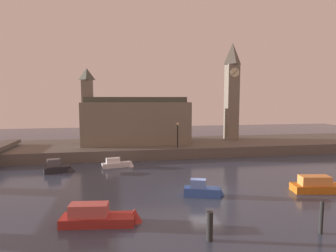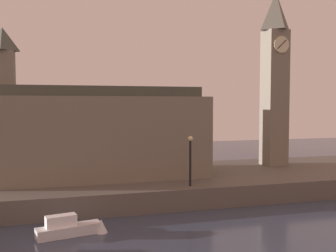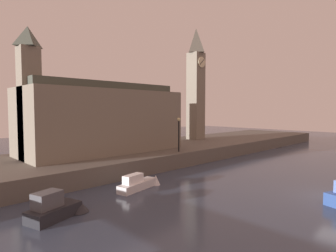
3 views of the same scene
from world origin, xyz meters
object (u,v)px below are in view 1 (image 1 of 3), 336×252
boat_patrol_orange (325,186)px  mooring_post_right (321,217)px  clock_tower (232,90)px  streetlamp (178,132)px  boat_tour_blue (204,190)px  parliament_hall (134,120)px  boat_dinghy_red (105,217)px  mooring_post_left (210,226)px  boat_barge_dark (59,168)px  boat_ferry_white (119,164)px

boat_patrol_orange → mooring_post_right: bearing=-130.3°
clock_tower → streetlamp: (-10.77, -6.78, -6.16)m
boat_tour_blue → boat_patrol_orange: bearing=-3.2°
parliament_hall → boat_patrol_orange: parliament_hall is taller
mooring_post_right → boat_dinghy_red: bearing=164.8°
mooring_post_left → boat_barge_dark: size_ratio=0.48×
boat_tour_blue → parliament_hall: bearing=103.3°
boat_dinghy_red → mooring_post_right: bearing=-15.2°
boat_tour_blue → boat_barge_dark: 17.64m
boat_ferry_white → parliament_hall: bearing=75.6°
boat_barge_dark → boat_tour_blue: bearing=-36.3°
streetlamp → mooring_post_right: (4.45, -23.28, -2.69)m
clock_tower → mooring_post_right: size_ratio=7.65×
mooring_post_right → boat_dinghy_red: mooring_post_right is taller
parliament_hall → boat_patrol_orange: size_ratio=2.77×
clock_tower → boat_barge_dark: (-25.78, -11.91, -9.37)m
boat_patrol_orange → boat_ferry_white: size_ratio=1.43×
clock_tower → boat_patrol_orange: size_ratio=2.75×
boat_patrol_orange → boat_tour_blue: 11.27m
boat_patrol_orange → parliament_hall: bearing=126.7°
mooring_post_left → boat_patrol_orange: mooring_post_left is taller
streetlamp → boat_dinghy_red: bearing=-114.7°
boat_tour_blue → boat_dinghy_red: bearing=-153.9°
streetlamp → boat_patrol_orange: (10.45, -16.21, -3.22)m
parliament_hall → boat_ferry_white: parliament_hall is taller
clock_tower → boat_barge_dark: size_ratio=4.36×
boat_barge_dark → boat_ferry_white: size_ratio=0.90×
streetlamp → boat_barge_dark: streetlamp is taller
mooring_post_left → clock_tower: bearing=65.6°
streetlamp → boat_patrol_orange: bearing=-57.2°
boat_ferry_white → boat_barge_dark: bearing=-169.5°
streetlamp → mooring_post_left: size_ratio=1.99×
clock_tower → boat_dinghy_red: size_ratio=2.82×
parliament_hall → boat_dinghy_red: (-3.23, -25.18, -4.53)m
boat_ferry_white → clock_tower: bearing=29.3°
streetlamp → mooring_post_right: streetlamp is taller
boat_patrol_orange → boat_dinghy_red: (-19.48, -3.40, -0.02)m
clock_tower → boat_tour_blue: (-11.57, -22.36, -9.37)m
mooring_post_left → boat_patrol_orange: 14.81m
streetlamp → boat_barge_dark: size_ratio=0.96×
mooring_post_left → boat_dinghy_red: (-6.30, 3.34, -0.39)m
clock_tower → streetlamp: 14.13m
clock_tower → mooring_post_left: size_ratio=9.06×
streetlamp → mooring_post_right: bearing=-79.2°
clock_tower → parliament_hall: 17.31m
mooring_post_right → boat_ferry_white: bearing=123.1°
streetlamp → boat_barge_dark: bearing=-161.1°
mooring_post_left → boat_dinghy_red: size_ratio=0.31×
clock_tower → boat_ferry_white: clock_tower is taller
parliament_hall → boat_tour_blue: 22.19m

